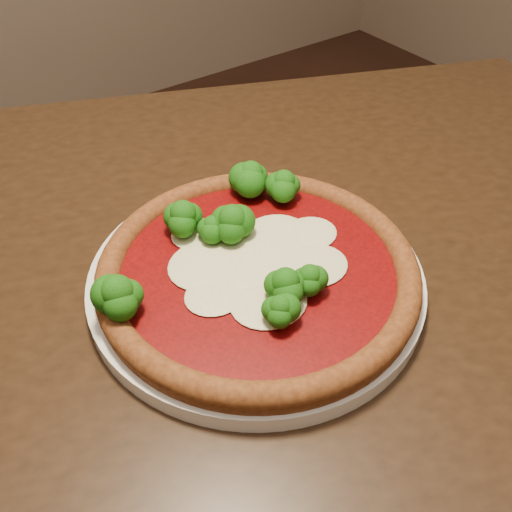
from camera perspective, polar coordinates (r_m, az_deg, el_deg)
dining_table at (r=0.67m, az=-4.75°, el=-7.25°), size 1.41×1.22×0.75m
plate at (r=0.58m, az=0.00°, el=-2.27°), size 0.34×0.34×0.02m
pizza at (r=0.56m, az=-0.24°, el=-0.86°), size 0.32×0.31×0.06m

